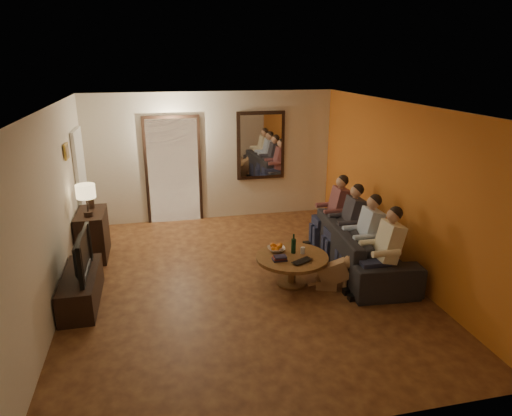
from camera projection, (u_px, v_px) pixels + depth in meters
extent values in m
cube|color=#492313|center=(241.00, 281.00, 6.90)|extent=(5.00, 6.00, 0.01)
cube|color=white|center=(239.00, 106.00, 6.09)|extent=(5.00, 6.00, 0.01)
cube|color=beige|center=(213.00, 157.00, 9.27)|extent=(5.00, 0.02, 2.60)
cube|color=beige|center=(309.00, 305.00, 3.71)|extent=(5.00, 0.02, 2.60)
cube|color=beige|center=(53.00, 212.00, 5.97)|extent=(0.02, 6.00, 2.60)
cube|color=beige|center=(400.00, 189.00, 7.01)|extent=(0.02, 6.00, 2.60)
cube|color=orange|center=(399.00, 189.00, 7.01)|extent=(0.01, 6.00, 2.60)
cube|color=#FFE0A5|center=(173.00, 171.00, 9.16)|extent=(1.00, 0.06, 2.10)
cube|color=black|center=(173.00, 171.00, 9.16)|extent=(1.12, 0.04, 2.22)
cube|color=silver|center=(186.00, 178.00, 9.27)|extent=(0.45, 0.03, 1.70)
cube|color=black|center=(261.00, 146.00, 9.38)|extent=(1.00, 0.05, 1.40)
cube|color=white|center=(261.00, 146.00, 9.35)|extent=(0.86, 0.02, 1.26)
cube|color=white|center=(82.00, 186.00, 8.20)|extent=(0.06, 0.85, 2.04)
cube|color=#B28C33|center=(66.00, 151.00, 7.01)|extent=(0.03, 0.28, 0.24)
cube|color=brown|center=(67.00, 151.00, 7.01)|extent=(0.01, 0.22, 0.18)
cube|color=black|center=(93.00, 234.00, 7.65)|extent=(0.45, 0.90, 0.80)
cube|color=black|center=(81.00, 288.00, 6.23)|extent=(0.45, 1.32, 0.44)
imported|color=black|center=(77.00, 254.00, 6.08)|extent=(0.99, 0.13, 0.57)
imported|color=black|center=(361.00, 246.00, 7.28)|extent=(2.52, 1.15, 0.72)
cylinder|color=brown|center=(292.00, 270.00, 6.76)|extent=(1.34, 1.34, 0.45)
imported|color=white|center=(276.00, 249.00, 6.85)|extent=(0.26, 0.26, 0.06)
cylinder|color=silver|center=(303.00, 250.00, 6.76)|extent=(0.06, 0.06, 0.10)
imported|color=black|center=(305.00, 262.00, 6.45)|extent=(0.39, 0.34, 0.03)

